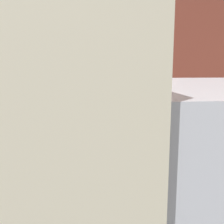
% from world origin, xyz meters
% --- Properties ---
extents(ground_plane, '(80.00, 80.00, 0.00)m').
position_xyz_m(ground_plane, '(0.00, 0.00, 0.00)').
color(ground_plane, '#2D2D30').
extents(sidewalk_slab, '(36.00, 3.50, 0.01)m').
position_xyz_m(sidewalk_slab, '(0.00, 1.75, 0.00)').
color(sidewalk_slab, '#9E998E').
rests_on(sidewalk_slab, ground).
extents(brick_building_wall, '(36.00, 0.50, 6.22)m').
position_xyz_m(brick_building_wall, '(0.00, 5.20, 3.11)').
color(brick_building_wall, brown).
rests_on(brick_building_wall, ground).
extents(motorcycle_blue, '(2.01, 0.58, 1.03)m').
position_xyz_m(motorcycle_blue, '(-1.08, 1.15, 0.40)').
color(motorcycle_blue, black).
rests_on(motorcycle_blue, ground).
extents(motorcycle_purple, '(2.01, 0.58, 1.03)m').
position_xyz_m(motorcycle_purple, '(1.31, 0.98, 0.40)').
color(motorcycle_purple, black).
rests_on(motorcycle_purple, ground).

